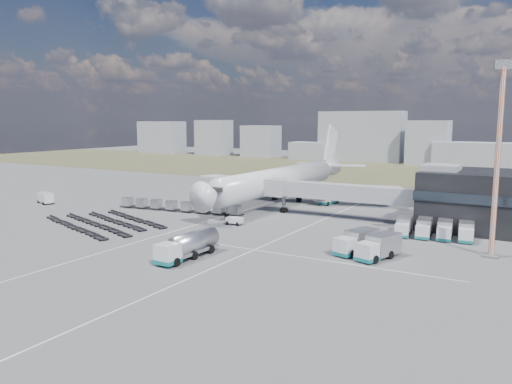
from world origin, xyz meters
The scene contains 15 objects.
ground centered at (0.00, 0.00, 0.00)m, with size 420.00×420.00×0.00m, color #565659.
grass_strip centered at (0.00, 110.00, 0.01)m, with size 420.00×90.00×0.01m, color brown.
lane_markings centered at (9.77, 3.00, 0.01)m, with size 47.12×110.00×0.01m.
jet_bridge centered at (15.90, 20.42, 5.05)m, with size 30.30×3.80×7.05m.
airliner centered at (0.00, 32.38, 5.29)m, with size 51.59×64.53×17.62m.
skyline centered at (14.75, 152.61, 8.80)m, with size 302.32×25.53×22.63m.
fuel_tanker centered at (10.39, -16.32, 1.76)m, with size 2.99×10.97×3.53m.
pushback_tug centered at (4.00, 5.35, 0.67)m, with size 2.90×1.63×1.35m, color silver.
utility_van centered at (-45.17, 3.12, 1.24)m, with size 4.72×2.13×2.48m, color silver.
catering_truck centered at (10.08, 35.06, 1.38)m, with size 3.09×6.12×2.70m.
service_trucks_near centered at (31.14, -2.89, 1.65)m, with size 8.34×9.13×3.04m.
service_trucks_far centered at (36.98, 13.23, 1.41)m, with size 12.38×7.84×2.59m.
uld_row centered at (-12.80, 10.43, 1.15)m, with size 28.53×5.68×1.93m.
baggage_dollies centered at (-16.69, -6.15, 0.33)m, with size 26.44×19.62×0.65m.
floodlight_mast centered at (46.05, 5.25, 13.25)m, with size 2.50×2.04×26.44m.
Camera 1 is at (51.72, -68.65, 18.67)m, focal length 35.00 mm.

